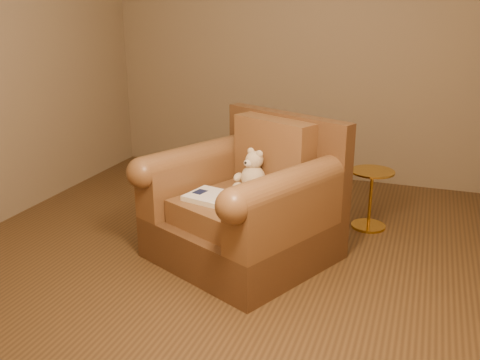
% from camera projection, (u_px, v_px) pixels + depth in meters
% --- Properties ---
extents(floor, '(4.00, 4.00, 0.00)m').
position_uv_depth(floor, '(227.00, 248.00, 4.08)').
color(floor, '#51371B').
rests_on(floor, ground).
extents(room, '(4.02, 4.02, 2.71)m').
position_uv_depth(room, '(225.00, 14.00, 3.54)').
color(room, '#7F6C4E').
rests_on(room, ground).
extents(armchair, '(1.46, 1.44, 1.01)m').
position_uv_depth(armchair, '(247.00, 206.00, 3.86)').
color(armchair, '#51331B').
rests_on(armchair, floor).
extents(teddy_bear, '(0.23, 0.26, 0.31)m').
position_uv_depth(teddy_bear, '(252.00, 174.00, 3.89)').
color(teddy_bear, beige).
rests_on(teddy_bear, armchair).
extents(guidebook, '(0.52, 0.38, 0.04)m').
position_uv_depth(guidebook, '(220.00, 199.00, 3.68)').
color(guidebook, beige).
rests_on(guidebook, armchair).
extents(side_table, '(0.35, 0.35, 0.49)m').
position_uv_depth(side_table, '(371.00, 197.00, 4.38)').
color(side_table, gold).
rests_on(side_table, floor).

